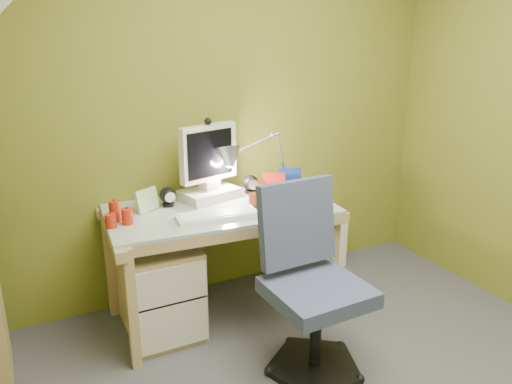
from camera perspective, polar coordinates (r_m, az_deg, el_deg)
name	(u,v)px	position (r m, az deg, el deg)	size (l,w,h in m)	color
wall_back	(214,113)	(3.19, -4.87, 9.02)	(3.20, 0.01, 2.40)	olive
desk	(222,261)	(3.08, -3.90, -7.92)	(1.32, 0.66, 0.70)	tan
monitor	(208,158)	(3.03, -5.47, 3.88)	(0.38, 0.22, 0.51)	silver
speaker_left	(168,197)	(2.98, -10.05, -0.53)	(0.10, 0.10, 0.12)	black
speaker_right	(250,184)	(3.17, -0.67, 0.91)	(0.10, 0.10, 0.12)	black
keyboard	(217,215)	(2.79, -4.46, -2.66)	(0.45, 0.14, 0.02)	white
mousepad	(289,204)	(2.98, 3.75, -1.41)	(0.23, 0.16, 0.01)	red
mouse	(289,202)	(2.98, 3.76, -1.10)	(0.12, 0.07, 0.04)	silver
amber_tumbler	(254,200)	(2.93, -0.21, -0.95)	(0.06, 0.06, 0.08)	maroon
candle_cluster	(116,214)	(2.78, -15.66, -2.40)	(0.15, 0.13, 0.12)	#AE250F
photo_frame_red	(274,182)	(3.20, 2.06, 1.10)	(0.14, 0.02, 0.12)	red
photo_frame_blue	(290,178)	(3.30, 3.87, 1.64)	(0.15, 0.02, 0.13)	navy
photo_frame_green	(147,200)	(2.93, -12.37, -0.89)	(0.15, 0.02, 0.13)	#AACB8B
desk_lamp	(274,147)	(3.21, 2.06, 5.15)	(0.52, 0.22, 0.56)	silver
task_chair	(318,289)	(2.54, 7.05, -10.98)	(0.53, 0.53, 0.95)	#39405E
radiator	(317,241)	(3.73, 6.98, -5.58)	(0.42, 0.17, 0.42)	silver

